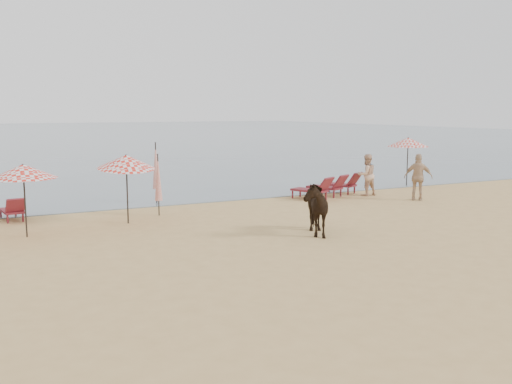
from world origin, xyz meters
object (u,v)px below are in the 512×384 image
at_px(umbrella_open_left_a, 23,171).
at_px(umbrella_open_left_b, 126,162).
at_px(umbrella_open_right, 408,142).
at_px(lounger_cluster_right, 329,186).
at_px(umbrella_closed_left, 158,178).
at_px(cow, 312,207).
at_px(umbrella_closed_right, 156,166).
at_px(beachgoer_right_a, 367,175).
at_px(beachgoer_right_b, 418,177).

height_order(umbrella_open_left_a, umbrella_open_left_b, umbrella_open_left_b).
distance_m(umbrella_open_left_b, umbrella_open_right, 14.29).
distance_m(lounger_cluster_right, umbrella_closed_left, 7.70).
bearing_deg(cow, umbrella_closed_right, 129.38).
xyz_separation_m(beachgoer_right_a, beachgoer_right_b, (1.05, -1.93, 0.05)).
height_order(umbrella_open_right, umbrella_closed_left, umbrella_open_right).
bearing_deg(umbrella_open_right, beachgoer_right_b, -131.49).
height_order(umbrella_open_left_a, umbrella_closed_left, umbrella_closed_left).
xyz_separation_m(umbrella_closed_right, beachgoer_right_a, (8.46, -1.89, -0.58)).
bearing_deg(beachgoer_right_a, beachgoer_right_b, 119.95).
xyz_separation_m(lounger_cluster_right, beachgoer_right_a, (1.52, -0.50, 0.43)).
xyz_separation_m(umbrella_closed_right, beachgoer_right_b, (9.51, -3.81, -0.52)).
distance_m(lounger_cluster_right, umbrella_open_left_b, 9.18).
height_order(lounger_cluster_right, umbrella_closed_left, umbrella_closed_left).
distance_m(umbrella_open_left_b, umbrella_closed_left, 1.69).
xyz_separation_m(umbrella_closed_right, cow, (2.45, -7.23, -0.65)).
xyz_separation_m(umbrella_closed_left, beachgoer_right_a, (9.10, 0.51, -0.42)).
height_order(umbrella_open_left_a, umbrella_closed_right, umbrella_closed_right).
bearing_deg(umbrella_open_right, beachgoer_right_a, -161.61).
relative_size(lounger_cluster_right, beachgoer_right_a, 1.92).
xyz_separation_m(umbrella_closed_left, cow, (3.09, -4.83, -0.50)).
distance_m(umbrella_closed_right, beachgoer_right_b, 10.26).
bearing_deg(umbrella_closed_left, beachgoer_right_a, 3.23).
bearing_deg(cow, beachgoer_right_b, 46.50).
bearing_deg(umbrella_closed_left, umbrella_open_left_b, -145.40).
xyz_separation_m(lounger_cluster_right, umbrella_open_right, (5.11, 1.12, 1.62)).
height_order(umbrella_open_left_b, beachgoer_right_a, umbrella_open_left_b).
relative_size(umbrella_open_left_b, umbrella_closed_right, 0.96).
bearing_deg(beachgoer_right_b, umbrella_open_left_b, 38.66).
relative_size(umbrella_open_left_a, umbrella_open_right, 0.91).
relative_size(umbrella_closed_right, beachgoer_right_b, 1.27).
relative_size(umbrella_open_right, beachgoer_right_a, 1.32).
relative_size(umbrella_open_left_b, cow, 1.20).
bearing_deg(umbrella_closed_left, umbrella_open_left_a, -160.18).
bearing_deg(umbrella_closed_left, lounger_cluster_right, 7.61).
bearing_deg(umbrella_open_right, umbrella_closed_left, -176.32).
distance_m(umbrella_open_left_b, beachgoer_right_b, 11.49).
distance_m(lounger_cluster_right, umbrella_closed_right, 7.15).
height_order(cow, beachgoer_right_b, beachgoer_right_b).
xyz_separation_m(umbrella_open_right, beachgoer_right_a, (-3.59, -1.62, -1.19)).
distance_m(umbrella_open_left_a, beachgoer_right_b, 14.51).
distance_m(lounger_cluster_right, cow, 7.38).
relative_size(umbrella_open_left_a, umbrella_closed_right, 0.88).
bearing_deg(cow, umbrella_closed_left, 143.27).
bearing_deg(beachgoer_right_a, cow, 43.02).
relative_size(umbrella_open_left_a, beachgoer_right_a, 1.19).
distance_m(umbrella_open_right, cow, 11.93).
bearing_deg(umbrella_closed_left, cow, -57.37).
xyz_separation_m(umbrella_open_left_a, umbrella_open_right, (17.02, 3.69, 0.19)).
height_order(umbrella_closed_left, umbrella_closed_right, umbrella_closed_right).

